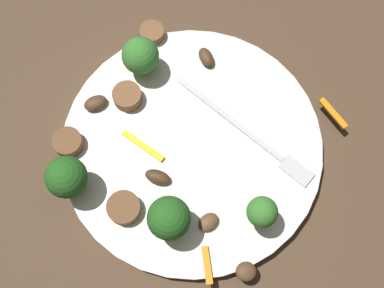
{
  "coord_description": "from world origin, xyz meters",
  "views": [
    {
      "loc": [
        0.09,
        -0.14,
        0.5
      ],
      "look_at": [
        0.0,
        0.0,
        0.02
      ],
      "focal_mm": 44.96,
      "sensor_mm": 36.0,
      "label": 1
    }
  ],
  "objects_px": {
    "fork": "(253,137)",
    "pepper_strip_2": "(333,113)",
    "pepper_strip_0": "(143,146)",
    "broccoli_floret_1": "(262,212)",
    "sausage_slice_0": "(152,33)",
    "plate": "(192,146)",
    "broccoli_floret_0": "(169,218)",
    "sausage_slice_1": "(127,96)",
    "mushroom_2": "(158,177)",
    "broccoli_floret_2": "(140,56)",
    "mushroom_1": "(208,222)",
    "mushroom_4": "(206,57)",
    "sausage_slice_2": "(68,142)",
    "mushroom_0": "(246,272)",
    "mushroom_3": "(95,103)",
    "broccoli_floret_3": "(67,177)",
    "sausage_slice_3": "(124,208)",
    "pepper_strip_1": "(207,265)"
  },
  "relations": [
    {
      "from": "broccoli_floret_1",
      "to": "broccoli_floret_3",
      "type": "relative_size",
      "value": 0.88
    },
    {
      "from": "plate",
      "to": "pepper_strip_0",
      "type": "bearing_deg",
      "value": -144.33
    },
    {
      "from": "mushroom_0",
      "to": "mushroom_2",
      "type": "distance_m",
      "value": 0.13
    },
    {
      "from": "pepper_strip_0",
      "to": "sausage_slice_3",
      "type": "bearing_deg",
      "value": -71.14
    },
    {
      "from": "sausage_slice_3",
      "to": "mushroom_0",
      "type": "height_order",
      "value": "sausage_slice_3"
    },
    {
      "from": "broccoli_floret_2",
      "to": "mushroom_3",
      "type": "relative_size",
      "value": 1.98
    },
    {
      "from": "plate",
      "to": "sausage_slice_1",
      "type": "relative_size",
      "value": 8.86
    },
    {
      "from": "sausage_slice_1",
      "to": "mushroom_2",
      "type": "xyz_separation_m",
      "value": [
        0.08,
        -0.06,
        -0.0
      ]
    },
    {
      "from": "fork",
      "to": "broccoli_floret_0",
      "type": "bearing_deg",
      "value": -92.42
    },
    {
      "from": "plate",
      "to": "mushroom_1",
      "type": "height_order",
      "value": "mushroom_1"
    },
    {
      "from": "broccoli_floret_1",
      "to": "pepper_strip_0",
      "type": "height_order",
      "value": "broccoli_floret_1"
    },
    {
      "from": "mushroom_4",
      "to": "sausage_slice_1",
      "type": "bearing_deg",
      "value": -117.91
    },
    {
      "from": "broccoli_floret_0",
      "to": "pepper_strip_1",
      "type": "height_order",
      "value": "broccoli_floret_0"
    },
    {
      "from": "plate",
      "to": "mushroom_0",
      "type": "relative_size",
      "value": 13.74
    },
    {
      "from": "fork",
      "to": "broccoli_floret_1",
      "type": "distance_m",
      "value": 0.09
    },
    {
      "from": "sausage_slice_1",
      "to": "mushroom_2",
      "type": "distance_m",
      "value": 0.1
    },
    {
      "from": "mushroom_3",
      "to": "sausage_slice_2",
      "type": "bearing_deg",
      "value": -86.68
    },
    {
      "from": "mushroom_3",
      "to": "pepper_strip_2",
      "type": "height_order",
      "value": "mushroom_3"
    },
    {
      "from": "broccoli_floret_0",
      "to": "broccoli_floret_2",
      "type": "height_order",
      "value": "broccoli_floret_0"
    },
    {
      "from": "sausage_slice_1",
      "to": "mushroom_2",
      "type": "bearing_deg",
      "value": -36.04
    },
    {
      "from": "mushroom_2",
      "to": "pepper_strip_2",
      "type": "distance_m",
      "value": 0.2
    },
    {
      "from": "broccoli_floret_2",
      "to": "mushroom_1",
      "type": "distance_m",
      "value": 0.19
    },
    {
      "from": "pepper_strip_2",
      "to": "mushroom_2",
      "type": "bearing_deg",
      "value": -126.28
    },
    {
      "from": "sausage_slice_0",
      "to": "sausage_slice_1",
      "type": "distance_m",
      "value": 0.08
    },
    {
      "from": "sausage_slice_3",
      "to": "plate",
      "type": "bearing_deg",
      "value": 78.38
    },
    {
      "from": "fork",
      "to": "sausage_slice_0",
      "type": "height_order",
      "value": "sausage_slice_0"
    },
    {
      "from": "mushroom_2",
      "to": "broccoli_floret_2",
      "type": "bearing_deg",
      "value": 131.5
    },
    {
      "from": "fork",
      "to": "sausage_slice_2",
      "type": "height_order",
      "value": "sausage_slice_2"
    },
    {
      "from": "fork",
      "to": "sausage_slice_3",
      "type": "height_order",
      "value": "sausage_slice_3"
    },
    {
      "from": "fork",
      "to": "pepper_strip_2",
      "type": "height_order",
      "value": "same"
    },
    {
      "from": "plate",
      "to": "broccoli_floret_0",
      "type": "bearing_deg",
      "value": -71.52
    },
    {
      "from": "fork",
      "to": "mushroom_3",
      "type": "height_order",
      "value": "mushroom_3"
    },
    {
      "from": "pepper_strip_2",
      "to": "mushroom_3",
      "type": "bearing_deg",
      "value": -149.58
    },
    {
      "from": "broccoli_floret_2",
      "to": "sausage_slice_2",
      "type": "height_order",
      "value": "broccoli_floret_2"
    },
    {
      "from": "broccoli_floret_1",
      "to": "mushroom_0",
      "type": "height_order",
      "value": "broccoli_floret_1"
    },
    {
      "from": "mushroom_1",
      "to": "pepper_strip_2",
      "type": "xyz_separation_m",
      "value": [
        0.05,
        0.18,
        -0.0
      ]
    },
    {
      "from": "mushroom_1",
      "to": "mushroom_2",
      "type": "relative_size",
      "value": 0.81
    },
    {
      "from": "plate",
      "to": "sausage_slice_2",
      "type": "distance_m",
      "value": 0.13
    },
    {
      "from": "plate",
      "to": "sausage_slice_2",
      "type": "xyz_separation_m",
      "value": [
        -0.11,
        -0.07,
        0.01
      ]
    },
    {
      "from": "broccoli_floret_1",
      "to": "sausage_slice_0",
      "type": "height_order",
      "value": "broccoli_floret_1"
    },
    {
      "from": "mushroom_3",
      "to": "broccoli_floret_0",
      "type": "bearing_deg",
      "value": -24.89
    },
    {
      "from": "sausage_slice_2",
      "to": "mushroom_1",
      "type": "height_order",
      "value": "sausage_slice_2"
    },
    {
      "from": "sausage_slice_0",
      "to": "sausage_slice_2",
      "type": "bearing_deg",
      "value": -89.94
    },
    {
      "from": "pepper_strip_0",
      "to": "broccoli_floret_1",
      "type": "bearing_deg",
      "value": -0.3
    },
    {
      "from": "broccoli_floret_0",
      "to": "sausage_slice_2",
      "type": "bearing_deg",
      "value": 174.57
    },
    {
      "from": "pepper_strip_0",
      "to": "pepper_strip_1",
      "type": "xyz_separation_m",
      "value": [
        0.12,
        -0.07,
        0.0
      ]
    },
    {
      "from": "sausage_slice_0",
      "to": "sausage_slice_3",
      "type": "distance_m",
      "value": 0.2
    },
    {
      "from": "sausage_slice_2",
      "to": "mushroom_4",
      "type": "relative_size",
      "value": 1.27
    },
    {
      "from": "sausage_slice_0",
      "to": "sausage_slice_3",
      "type": "xyz_separation_m",
      "value": [
        0.09,
        -0.18,
        0.0
      ]
    },
    {
      "from": "mushroom_2",
      "to": "pepper_strip_0",
      "type": "distance_m",
      "value": 0.04
    }
  ]
}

